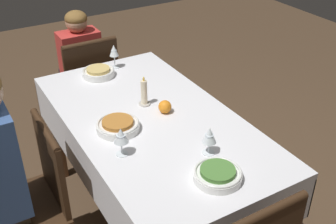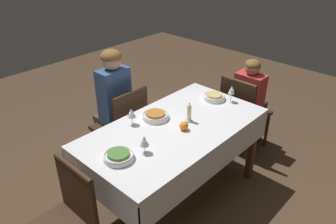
{
  "view_description": "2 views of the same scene",
  "coord_description": "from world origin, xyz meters",
  "px_view_note": "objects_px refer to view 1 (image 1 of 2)",
  "views": [
    {
      "loc": [
        1.72,
        -0.9,
        2.0
      ],
      "look_at": [
        0.08,
        0.06,
        0.84
      ],
      "focal_mm": 45.0,
      "sensor_mm": 36.0,
      "label": 1
    },
    {
      "loc": [
        1.71,
        1.52,
        2.19
      ],
      "look_at": [
        0.07,
        -0.01,
        0.94
      ],
      "focal_mm": 35.0,
      "sensor_mm": 36.0,
      "label": 2
    }
  ],
  "objects_px": {
    "dining_table": "(152,132)",
    "orange_fruit": "(165,107)",
    "bowl_west": "(98,72)",
    "wine_glass_west": "(114,51)",
    "person_child_red": "(79,67)",
    "wine_glass_east": "(209,136)",
    "candle_centerpiece": "(144,94)",
    "bowl_south": "(118,125)",
    "chair_west": "(88,84)",
    "chair_south": "(31,199)",
    "bowl_east": "(218,174)",
    "wine_glass_south": "(121,136)"
  },
  "relations": [
    {
      "from": "dining_table",
      "to": "bowl_west",
      "type": "bearing_deg",
      "value": -175.12
    },
    {
      "from": "candle_centerpiece",
      "to": "dining_table",
      "type": "bearing_deg",
      "value": -12.93
    },
    {
      "from": "bowl_south",
      "to": "bowl_east",
      "type": "bearing_deg",
      "value": 20.24
    },
    {
      "from": "chair_south",
      "to": "orange_fruit",
      "type": "bearing_deg",
      "value": 89.4
    },
    {
      "from": "orange_fruit",
      "to": "bowl_east",
      "type": "bearing_deg",
      "value": -7.76
    },
    {
      "from": "wine_glass_west",
      "to": "orange_fruit",
      "type": "height_order",
      "value": "wine_glass_west"
    },
    {
      "from": "person_child_red",
      "to": "bowl_east",
      "type": "relative_size",
      "value": 4.81
    },
    {
      "from": "dining_table",
      "to": "wine_glass_west",
      "type": "bearing_deg",
      "value": 172.38
    },
    {
      "from": "orange_fruit",
      "to": "chair_south",
      "type": "bearing_deg",
      "value": -90.6
    },
    {
      "from": "bowl_west",
      "to": "bowl_east",
      "type": "distance_m",
      "value": 1.22
    },
    {
      "from": "person_child_red",
      "to": "bowl_south",
      "type": "distance_m",
      "value": 1.29
    },
    {
      "from": "bowl_west",
      "to": "wine_glass_west",
      "type": "height_order",
      "value": "wine_glass_west"
    },
    {
      "from": "chair_south",
      "to": "candle_centerpiece",
      "type": "relative_size",
      "value": 5.04
    },
    {
      "from": "wine_glass_south",
      "to": "bowl_east",
      "type": "relative_size",
      "value": 0.68
    },
    {
      "from": "chair_south",
      "to": "candle_centerpiece",
      "type": "bearing_deg",
      "value": 99.81
    },
    {
      "from": "chair_west",
      "to": "bowl_west",
      "type": "xyz_separation_m",
      "value": [
        0.45,
        -0.07,
        0.31
      ]
    },
    {
      "from": "chair_south",
      "to": "chair_west",
      "type": "relative_size",
      "value": 1.0
    },
    {
      "from": "wine_glass_east",
      "to": "candle_centerpiece",
      "type": "bearing_deg",
      "value": -174.73
    },
    {
      "from": "chair_south",
      "to": "dining_table",
      "type": "bearing_deg",
      "value": 88.53
    },
    {
      "from": "dining_table",
      "to": "wine_glass_south",
      "type": "distance_m",
      "value": 0.41
    },
    {
      "from": "bowl_south",
      "to": "wine_glass_west",
      "type": "bearing_deg",
      "value": 157.03
    },
    {
      "from": "chair_south",
      "to": "orange_fruit",
      "type": "distance_m",
      "value": 0.85
    },
    {
      "from": "bowl_south",
      "to": "dining_table",
      "type": "bearing_deg",
      "value": 94.48
    },
    {
      "from": "chair_south",
      "to": "chair_west",
      "type": "distance_m",
      "value": 1.27
    },
    {
      "from": "chair_west",
      "to": "candle_centerpiece",
      "type": "xyz_separation_m",
      "value": [
        0.92,
        0.02,
        0.35
      ]
    },
    {
      "from": "bowl_south",
      "to": "wine_glass_east",
      "type": "relative_size",
      "value": 1.56
    },
    {
      "from": "bowl_west",
      "to": "person_child_red",
      "type": "bearing_deg",
      "value": 173.68
    },
    {
      "from": "orange_fruit",
      "to": "candle_centerpiece",
      "type": "bearing_deg",
      "value": -156.58
    },
    {
      "from": "bowl_east",
      "to": "chair_south",
      "type": "bearing_deg",
      "value": -131.02
    },
    {
      "from": "wine_glass_east",
      "to": "chair_west",
      "type": "bearing_deg",
      "value": -177.3
    },
    {
      "from": "dining_table",
      "to": "chair_south",
      "type": "distance_m",
      "value": 0.72
    },
    {
      "from": "orange_fruit",
      "to": "wine_glass_south",
      "type": "bearing_deg",
      "value": -58.17
    },
    {
      "from": "wine_glass_south",
      "to": "bowl_east",
      "type": "bearing_deg",
      "value": 37.14
    },
    {
      "from": "wine_glass_east",
      "to": "bowl_south",
      "type": "bearing_deg",
      "value": -144.24
    },
    {
      "from": "bowl_west",
      "to": "candle_centerpiece",
      "type": "relative_size",
      "value": 1.16
    },
    {
      "from": "bowl_south",
      "to": "wine_glass_east",
      "type": "distance_m",
      "value": 0.5
    },
    {
      "from": "person_child_red",
      "to": "orange_fruit",
      "type": "xyz_separation_m",
      "value": [
        1.22,
        0.08,
        0.24
      ]
    },
    {
      "from": "person_child_red",
      "to": "orange_fruit",
      "type": "relative_size",
      "value": 14.26
    },
    {
      "from": "dining_table",
      "to": "person_child_red",
      "type": "height_order",
      "value": "person_child_red"
    },
    {
      "from": "dining_table",
      "to": "wine_glass_south",
      "type": "height_order",
      "value": "wine_glass_south"
    },
    {
      "from": "wine_glass_south",
      "to": "chair_west",
      "type": "bearing_deg",
      "value": 167.18
    },
    {
      "from": "wine_glass_west",
      "to": "bowl_west",
      "type": "bearing_deg",
      "value": -65.99
    },
    {
      "from": "bowl_south",
      "to": "chair_south",
      "type": "bearing_deg",
      "value": -93.94
    },
    {
      "from": "dining_table",
      "to": "orange_fruit",
      "type": "distance_m",
      "value": 0.16
    },
    {
      "from": "person_child_red",
      "to": "wine_glass_east",
      "type": "xyz_separation_m",
      "value": [
        1.65,
        0.07,
        0.3
      ]
    },
    {
      "from": "dining_table",
      "to": "bowl_south",
      "type": "xyz_separation_m",
      "value": [
        0.02,
        -0.21,
        0.12
      ]
    },
    {
      "from": "wine_glass_south",
      "to": "bowl_east",
      "type": "distance_m",
      "value": 0.48
    },
    {
      "from": "wine_glass_west",
      "to": "wine_glass_east",
      "type": "height_order",
      "value": "wine_glass_west"
    },
    {
      "from": "chair_south",
      "to": "bowl_east",
      "type": "relative_size",
      "value": 4.13
    },
    {
      "from": "bowl_east",
      "to": "person_child_red",
      "type": "bearing_deg",
      "value": 179.8
    }
  ]
}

